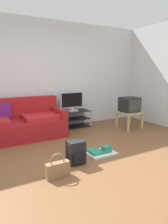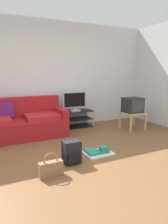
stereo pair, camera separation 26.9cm
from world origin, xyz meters
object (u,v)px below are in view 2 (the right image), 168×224
Objects in this scene: crt_tv at (133,105)px; backpack at (72,152)px; floor_tray at (98,152)px; tv_stand at (74,119)px; flat_tv at (75,102)px; handbag at (51,168)px; side_table at (133,115)px; couch at (18,123)px.

backpack is (-2.16, -1.17, -0.44)m from crt_tv.
crt_tv is 2.01m from floor_tray.
flat_tv is (0.00, -0.02, 0.47)m from tv_stand.
handbag is 1.06m from floor_tray.
side_table is at bearing 28.92° from handbag.
side_table is (1.26, -0.82, 0.15)m from tv_stand.
side_table is 1.04× the size of floor_tray.
side_table reaches higher than backpack.
backpack is at bearing -71.67° from couch.
backpack is (0.58, -1.75, -0.14)m from couch.
flat_tv is at bearing 59.31° from handbag.
floor_tray is (-1.60, -1.06, -0.58)m from crt_tv.
tv_stand is 1.90m from floor_tray.
tv_stand is 2.64× the size of backpack.
side_table is 1.17× the size of crt_tv.
backpack is at bearing -114.36° from tv_stand.
flat_tv reaches higher than couch.
tv_stand is at bearing 79.69° from floor_tray.
side_table is at bearing -33.03° from tv_stand.
tv_stand is 2.21× the size of crt_tv.
flat_tv is 2.21m from backpack.
backpack reaches higher than handbag.
tv_stand is at bearing 146.97° from side_table.
crt_tv reaches higher than side_table.
side_table is 0.25m from crt_tv.
backpack is at bearing -114.60° from flat_tv.
floor_tray is (0.55, 0.11, -0.14)m from backpack.
tv_stand is 2.78× the size of handbag.
backpack is (-2.16, -1.15, -0.19)m from side_table.
tv_stand is at bearing 8.76° from couch.
flat_tv is 1.74× the size of backpack.
handbag reaches higher than floor_tray.
floor_tray is at bearing 21.26° from handbag.
flat_tv reaches higher than side_table.
side_table is at bearing 12.63° from backpack.
tv_stand is 2.17m from backpack.
flat_tv reaches higher than floor_tray.
crt_tv is 1.26× the size of handbag.
couch is 5.64× the size of backpack.
flat_tv reaches higher than handbag.
tv_stand reaches higher than handbag.
flat_tv is 1.45× the size of crt_tv.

